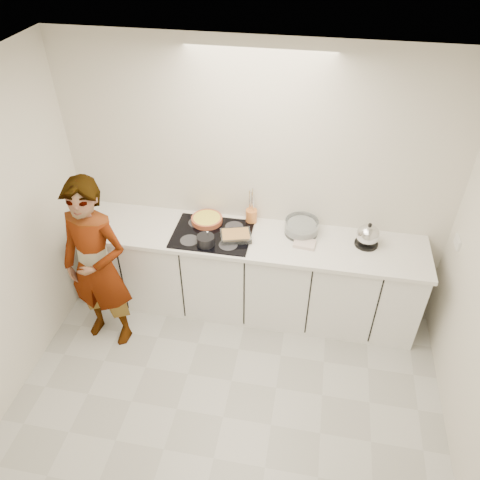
% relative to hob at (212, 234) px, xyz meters
% --- Properties ---
extents(floor, '(3.60, 3.20, 0.00)m').
position_rel_hob_xyz_m(floor, '(0.35, -1.26, -0.92)').
color(floor, '#BABBB4').
rests_on(floor, ground).
extents(ceiling, '(3.60, 3.20, 0.00)m').
position_rel_hob_xyz_m(ceiling, '(0.35, -1.26, 1.68)').
color(ceiling, white).
rests_on(ceiling, wall_back).
extents(wall_back, '(3.60, 0.00, 2.60)m').
position_rel_hob_xyz_m(wall_back, '(0.35, 0.34, 0.38)').
color(wall_back, silver).
rests_on(wall_back, ground).
extents(base_cabinets, '(3.20, 0.58, 0.87)m').
position_rel_hob_xyz_m(base_cabinets, '(0.35, 0.02, -0.48)').
color(base_cabinets, white).
rests_on(base_cabinets, floor).
extents(countertop, '(3.24, 0.64, 0.04)m').
position_rel_hob_xyz_m(countertop, '(0.35, 0.02, -0.03)').
color(countertop, white).
rests_on(countertop, base_cabinets).
extents(hob, '(0.72, 0.54, 0.01)m').
position_rel_hob_xyz_m(hob, '(0.00, 0.00, 0.00)').
color(hob, black).
rests_on(hob, countertop).
extents(tart_dish, '(0.39, 0.39, 0.05)m').
position_rel_hob_xyz_m(tart_dish, '(-0.09, 0.17, 0.03)').
color(tart_dish, '#B85635').
rests_on(tart_dish, hob).
extents(saucepan, '(0.18, 0.18, 0.15)m').
position_rel_hob_xyz_m(saucepan, '(-0.02, -0.17, 0.05)').
color(saucepan, black).
rests_on(saucepan, hob).
extents(baking_dish, '(0.32, 0.27, 0.05)m').
position_rel_hob_xyz_m(baking_dish, '(0.23, -0.03, 0.04)').
color(baking_dish, silver).
rests_on(baking_dish, hob).
extents(mixing_bowl, '(0.41, 0.41, 0.14)m').
position_rel_hob_xyz_m(mixing_bowl, '(0.81, 0.17, 0.06)').
color(mixing_bowl, silver).
rests_on(mixing_bowl, countertop).
extents(tea_towel, '(0.21, 0.16, 0.03)m').
position_rel_hob_xyz_m(tea_towel, '(0.85, -0.00, 0.01)').
color(tea_towel, white).
rests_on(tea_towel, countertop).
extents(kettle, '(0.28, 0.28, 0.24)m').
position_rel_hob_xyz_m(kettle, '(1.40, 0.10, 0.09)').
color(kettle, black).
rests_on(kettle, countertop).
extents(utensil_crock, '(0.12, 0.12, 0.14)m').
position_rel_hob_xyz_m(utensil_crock, '(0.32, 0.26, 0.06)').
color(utensil_crock, orange).
rests_on(utensil_crock, countertop).
extents(cook, '(0.68, 0.49, 1.72)m').
position_rel_hob_xyz_m(cook, '(-0.90, -0.56, -0.06)').
color(cook, white).
rests_on(cook, floor).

